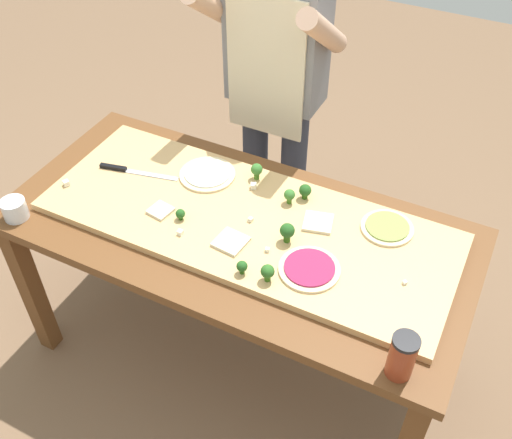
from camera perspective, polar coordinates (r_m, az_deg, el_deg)
ground_plane at (r=2.77m, az=-1.51°, el=-12.48°), size 8.00×8.00×0.00m
prep_table at (r=2.23m, az=-1.83°, el=-2.46°), size 1.72×0.81×0.79m
cutting_board at (r=2.15m, az=-0.91°, el=-0.20°), size 1.50×0.58×0.03m
chefs_knife at (r=2.40m, az=-12.18°, el=4.63°), size 0.32×0.09×0.02m
pizza_whole_beet_magenta at (r=1.97m, az=5.13°, el=-4.69°), size 0.21×0.21×0.02m
pizza_whole_pesto_green at (r=2.15m, az=12.44°, el=-0.74°), size 0.19×0.19×0.02m
pizza_whole_white_garlic at (r=2.33m, az=-4.68°, el=4.36°), size 0.22×0.22×0.02m
pizza_slice_near_right at (r=2.19m, az=-9.12°, el=0.85°), size 0.09×0.09×0.01m
pizza_slice_far_right at (r=2.13m, az=5.95°, el=-0.27°), size 0.12×0.12×0.01m
pizza_slice_near_left at (r=2.05m, az=-2.43°, el=-2.14°), size 0.11×0.11×0.01m
broccoli_floret_back_mid at (r=2.29m, az=0.06°, el=4.76°), size 0.05×0.05×0.07m
broccoli_floret_front_mid at (r=2.03m, az=3.01°, el=-1.14°), size 0.05×0.05×0.08m
broccoli_floret_back_right at (r=1.94m, az=-1.35°, el=-4.53°), size 0.04×0.04×0.05m
broccoli_floret_front_left at (r=1.91m, az=1.12°, el=-5.04°), size 0.05×0.05×0.06m
broccoli_floret_center_left at (r=2.21m, az=4.73°, el=2.76°), size 0.05×0.05×0.06m
broccoli_floret_front_right at (r=2.14m, az=-7.25°, el=0.53°), size 0.03×0.03×0.04m
broccoli_floret_back_left at (r=2.19m, az=3.22°, el=2.33°), size 0.04×0.04×0.06m
cheese_crumble_a at (r=1.98m, az=14.04°, el=-5.88°), size 0.02×0.02×0.01m
cheese_crumble_b at (r=2.02m, az=1.10°, el=-2.92°), size 0.02×0.02×0.01m
cheese_crumble_c at (r=2.39m, az=-17.70°, el=3.33°), size 0.03×0.03×0.02m
cheese_crumble_d at (r=2.26m, az=-0.24°, el=3.22°), size 0.03×0.03×0.02m
cheese_crumble_e at (r=2.10m, az=-7.27°, el=-1.24°), size 0.02×0.02×0.02m
cheese_crumble_f at (r=2.13m, az=-0.53°, el=-0.01°), size 0.02×0.02×0.02m
flour_cup at (r=2.34m, az=-22.07°, el=0.83°), size 0.09×0.09×0.08m
sauce_jar at (r=1.75m, az=13.80°, el=-12.59°), size 0.08×0.08×0.16m
cook_center at (r=2.59m, az=1.87°, el=13.33°), size 0.54×0.39×1.67m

